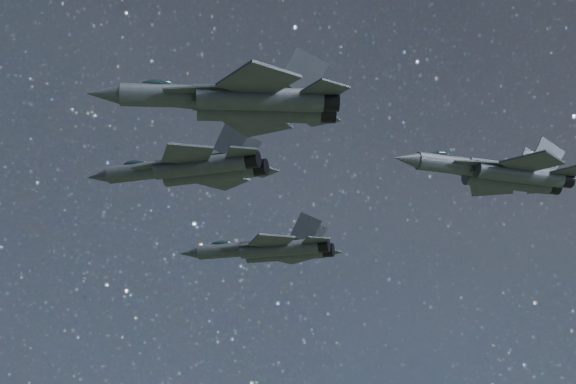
{
  "coord_description": "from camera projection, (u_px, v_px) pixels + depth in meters",
  "views": [
    {
      "loc": [
        -3.74,
        -80.71,
        121.02
      ],
      "look_at": [
        -1.65,
        3.14,
        149.04
      ],
      "focal_mm": 60.0,
      "sensor_mm": 36.0,
      "label": 1
    }
  ],
  "objects": [
    {
      "name": "jet_right",
      "position": [
        239.0,
        101.0,
        71.61
      ],
      "size": [
        19.46,
        13.81,
        4.95
      ],
      "rotation": [
        0.0,
        0.0,
        0.04
      ],
      "color": "#30363C"
    },
    {
      "name": "jet_slot",
      "position": [
        499.0,
        173.0,
        86.29
      ],
      "size": [
        18.01,
        12.13,
        4.54
      ],
      "rotation": [
        0.0,
        0.0,
        0.3
      ],
      "color": "#30363C"
    },
    {
      "name": "jet_left",
      "position": [
        270.0,
        249.0,
        106.64
      ],
      "size": [
        18.62,
        12.54,
        4.69
      ],
      "rotation": [
        0.0,
        0.0,
        -0.3
      ],
      "color": "#30363C"
    },
    {
      "name": "jet_lead",
      "position": [
        191.0,
        168.0,
        90.44
      ],
      "size": [
        19.04,
        12.7,
        4.83
      ],
      "rotation": [
        0.0,
        0.0,
        -0.34
      ],
      "color": "#30363C"
    }
  ]
}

